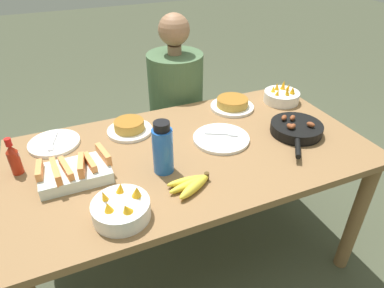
{
  "coord_description": "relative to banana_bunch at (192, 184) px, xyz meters",
  "views": [
    {
      "loc": [
        -0.51,
        -1.19,
        1.62
      ],
      "look_at": [
        0.0,
        0.0,
        0.77
      ],
      "focal_mm": 32.0,
      "sensor_mm": 36.0,
      "label": 1
    }
  ],
  "objects": [
    {
      "name": "ground_plane",
      "position": [
        0.11,
        0.24,
        -0.76
      ],
      "size": [
        14.0,
        14.0,
        0.0
      ],
      "primitive_type": "plane",
      "color": "#474C38"
    },
    {
      "name": "dining_table",
      "position": [
        0.11,
        0.24,
        -0.12
      ],
      "size": [
        1.62,
        0.87,
        0.74
      ],
      "color": "olive",
      "rests_on": "ground_plane"
    },
    {
      "name": "banana_bunch",
      "position": [
        0.0,
        0.0,
        0.0
      ],
      "size": [
        0.19,
        0.13,
        0.04
      ],
      "color": "yellow",
      "rests_on": "dining_table"
    },
    {
      "name": "melon_tray",
      "position": [
        -0.41,
        0.24,
        0.02
      ],
      "size": [
        0.29,
        0.18,
        0.1
      ],
      "color": "silver",
      "rests_on": "dining_table"
    },
    {
      "name": "skillet",
      "position": [
        0.63,
        0.17,
        0.01
      ],
      "size": [
        0.29,
        0.35,
        0.08
      ],
      "rotation": [
        0.0,
        0.0,
        4.08
      ],
      "color": "black",
      "rests_on": "dining_table"
    },
    {
      "name": "frittata_plate_center",
      "position": [
        0.47,
        0.53,
        0.01
      ],
      "size": [
        0.24,
        0.24,
        0.06
      ],
      "color": "white",
      "rests_on": "dining_table"
    },
    {
      "name": "frittata_plate_side",
      "position": [
        -0.12,
        0.51,
        0.01
      ],
      "size": [
        0.22,
        0.22,
        0.06
      ],
      "color": "white",
      "rests_on": "dining_table"
    },
    {
      "name": "empty_plate_near_front",
      "position": [
        0.27,
        0.26,
        -0.01
      ],
      "size": [
        0.27,
        0.27,
        0.02
      ],
      "color": "white",
      "rests_on": "dining_table"
    },
    {
      "name": "empty_plate_far_left",
      "position": [
        -0.47,
        0.54,
        -0.01
      ],
      "size": [
        0.23,
        0.23,
        0.02
      ],
      "color": "white",
      "rests_on": "dining_table"
    },
    {
      "name": "fruit_bowl_mango",
      "position": [
        -0.29,
        -0.05,
        0.02
      ],
      "size": [
        0.2,
        0.2,
        0.12
      ],
      "color": "white",
      "rests_on": "dining_table"
    },
    {
      "name": "fruit_bowl_citrus",
      "position": [
        0.78,
        0.5,
        0.02
      ],
      "size": [
        0.2,
        0.2,
        0.12
      ],
      "color": "white",
      "rests_on": "dining_table"
    },
    {
      "name": "water_bottle",
      "position": [
        -0.06,
        0.15,
        0.09
      ],
      "size": [
        0.08,
        0.08,
        0.23
      ],
      "color": "blue",
      "rests_on": "dining_table"
    },
    {
      "name": "hot_sauce_bottle",
      "position": [
        -0.62,
        0.37,
        0.05
      ],
      "size": [
        0.05,
        0.05,
        0.17
      ],
      "color": "#B72814",
      "rests_on": "dining_table"
    },
    {
      "name": "person_figure",
      "position": [
        0.27,
        0.89,
        -0.27
      ],
      "size": [
        0.37,
        0.37,
        1.2
      ],
      "color": "black",
      "rests_on": "ground_plane"
    }
  ]
}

